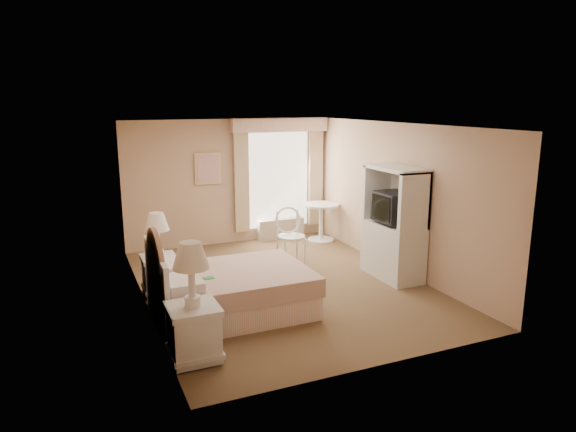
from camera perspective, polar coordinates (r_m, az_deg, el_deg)
name	(u,v)px	position (r m, az deg, el deg)	size (l,w,h in m)	color
room	(283,208)	(7.84, -0.59, 0.93)	(4.21, 5.51, 2.51)	brown
window	(280,175)	(10.64, -0.91, 4.55)	(2.05, 0.22, 2.51)	white
framed_art	(208,169)	(10.19, -8.89, 5.23)	(0.52, 0.04, 0.62)	#DAB986
bed	(227,290)	(7.09, -6.82, -8.17)	(2.07, 1.56, 1.38)	#DFA291
nightstand_near	(193,318)	(5.86, -10.48, -11.05)	(0.56, 0.56, 1.35)	silver
nightstand_far	(159,264)	(7.94, -14.14, -5.19)	(0.51, 0.51, 1.23)	silver
round_table	(321,216)	(10.60, 3.70, -0.01)	(0.74, 0.74, 0.78)	white
cafe_chair	(290,232)	(9.05, 0.21, -1.75)	(0.51, 0.51, 1.02)	white
armoire	(394,232)	(8.52, 11.67, -1.77)	(0.55, 1.10, 1.83)	silver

